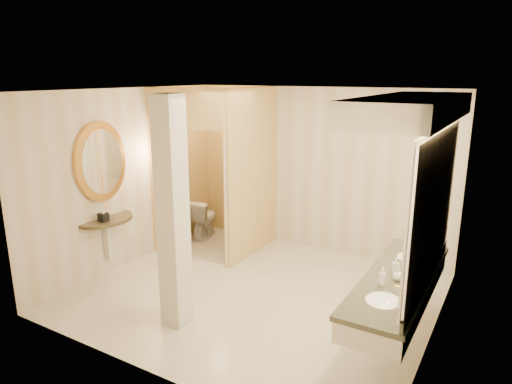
% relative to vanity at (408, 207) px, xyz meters
% --- Properties ---
extents(floor, '(4.50, 4.50, 0.00)m').
position_rel_vanity_xyz_m(floor, '(-1.98, 0.40, -1.63)').
color(floor, beige).
rests_on(floor, ground).
extents(ceiling, '(4.50, 4.50, 0.00)m').
position_rel_vanity_xyz_m(ceiling, '(-1.98, 0.40, 1.07)').
color(ceiling, white).
rests_on(ceiling, wall_back).
extents(wall_back, '(4.50, 0.02, 2.70)m').
position_rel_vanity_xyz_m(wall_back, '(-1.98, 2.40, -0.28)').
color(wall_back, beige).
rests_on(wall_back, floor).
extents(wall_front, '(4.50, 0.02, 2.70)m').
position_rel_vanity_xyz_m(wall_front, '(-1.98, -1.60, -0.28)').
color(wall_front, beige).
rests_on(wall_front, floor).
extents(wall_left, '(0.02, 4.00, 2.70)m').
position_rel_vanity_xyz_m(wall_left, '(-4.23, 0.40, -0.28)').
color(wall_left, beige).
rests_on(wall_left, floor).
extents(wall_right, '(0.02, 4.00, 2.70)m').
position_rel_vanity_xyz_m(wall_right, '(0.27, 0.40, -0.28)').
color(wall_right, beige).
rests_on(wall_right, floor).
extents(toilet_closet, '(1.50, 1.55, 2.70)m').
position_rel_vanity_xyz_m(toilet_closet, '(-3.11, 1.37, -0.24)').
color(toilet_closet, '#F3D37F').
rests_on(toilet_closet, floor).
extents(wall_sconce, '(0.14, 0.14, 0.42)m').
position_rel_vanity_xyz_m(wall_sconce, '(-3.90, 0.83, 0.10)').
color(wall_sconce, '#BE883D').
rests_on(wall_sconce, toilet_closet).
extents(vanity, '(0.75, 2.39, 2.09)m').
position_rel_vanity_xyz_m(vanity, '(0.00, 0.00, 0.00)').
color(vanity, beige).
rests_on(vanity, floor).
extents(console_shelf, '(0.88, 0.88, 1.89)m').
position_rel_vanity_xyz_m(console_shelf, '(-4.19, -0.16, -0.29)').
color(console_shelf, black).
rests_on(console_shelf, floor).
extents(pillar, '(0.28, 0.28, 2.70)m').
position_rel_vanity_xyz_m(pillar, '(-2.42, -0.71, -0.28)').
color(pillar, beige).
rests_on(pillar, floor).
extents(tissue_box, '(0.12, 0.12, 0.12)m').
position_rel_vanity_xyz_m(tissue_box, '(-4.08, -0.28, -0.69)').
color(tissue_box, black).
rests_on(tissue_box, console_shelf).
extents(toilet, '(0.56, 0.78, 0.72)m').
position_rel_vanity_xyz_m(toilet, '(-3.93, 1.81, -1.27)').
color(toilet, white).
rests_on(toilet, floor).
extents(soap_bottle_a, '(0.08, 0.08, 0.15)m').
position_rel_vanity_xyz_m(soap_bottle_a, '(-0.09, 0.10, -0.68)').
color(soap_bottle_a, beige).
rests_on(soap_bottle_a, vanity).
extents(soap_bottle_b, '(0.12, 0.12, 0.13)m').
position_rel_vanity_xyz_m(soap_bottle_b, '(-0.02, -0.11, -0.69)').
color(soap_bottle_b, silver).
rests_on(soap_bottle_b, vanity).
extents(soap_bottle_c, '(0.09, 0.09, 0.19)m').
position_rel_vanity_xyz_m(soap_bottle_c, '(-0.12, -0.30, -0.66)').
color(soap_bottle_c, '#C6B28C').
rests_on(soap_bottle_c, vanity).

